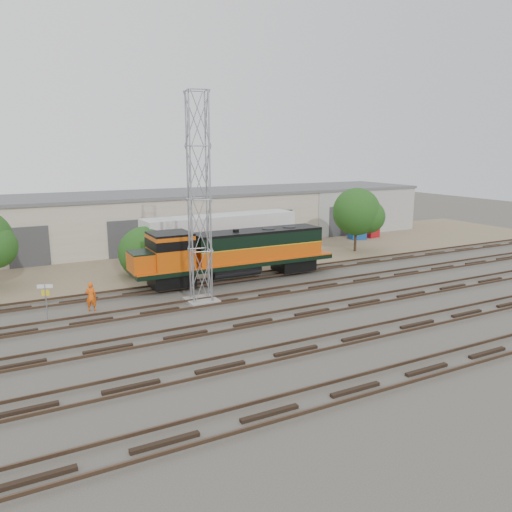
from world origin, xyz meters
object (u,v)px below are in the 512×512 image
signal_tower (199,203)px  semi_trailer (224,233)px  locomotive (233,252)px  worker (91,297)px

signal_tower → semi_trailer: bearing=58.2°
locomotive → worker: locomotive is taller
signal_tower → semi_trailer: (6.05, 9.76, -3.75)m
locomotive → semi_trailer: bearing=71.2°
locomotive → worker: 10.91m
locomotive → semi_trailer: 6.36m
locomotive → semi_trailer: semi_trailer is taller
locomotive → signal_tower: (-4.01, -3.75, 4.19)m
worker → signal_tower: bearing=-178.2°
locomotive → signal_tower: signal_tower is taller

